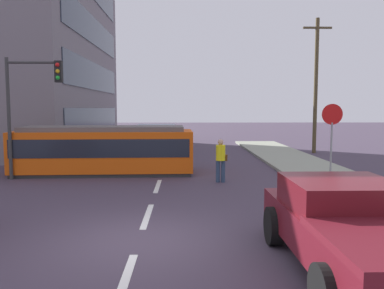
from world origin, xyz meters
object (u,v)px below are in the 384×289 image
object	(u,v)px
city_bus	(155,137)
pickup_truck_parked	(352,228)
utility_pole_mid	(316,84)
pedestrian_crossing	(221,158)
streetcar_tram	(105,149)
traffic_light_mast	(30,95)
stop_sign	(332,126)

from	to	relation	value
city_bus	pickup_truck_parked	size ratio (longest dim) A/B	1.15
city_bus	utility_pole_mid	distance (m)	10.74
pedestrian_crossing	pickup_truck_parked	xyz separation A→B (m)	(1.49, -8.43, -0.15)
streetcar_tram	utility_pole_mid	world-z (taller)	utility_pole_mid
pickup_truck_parked	utility_pole_mid	distance (m)	19.39
pickup_truck_parked	traffic_light_mast	bearing A→B (deg)	134.48
city_bus	traffic_light_mast	bearing A→B (deg)	-114.95
utility_pole_mid	pedestrian_crossing	bearing A→B (deg)	-125.06
streetcar_tram	traffic_light_mast	distance (m)	3.77
streetcar_tram	city_bus	xyz separation A→B (m)	(1.62, 7.64, -0.06)
pickup_truck_parked	utility_pole_mid	xyz separation A→B (m)	(5.41, 18.27, 3.61)
streetcar_tram	city_bus	world-z (taller)	streetcar_tram
city_bus	traffic_light_mast	xyz separation A→B (m)	(-4.23, -9.10, 2.35)
city_bus	pedestrian_crossing	distance (m)	10.37
traffic_light_mast	city_bus	bearing A→B (deg)	65.05
stop_sign	utility_pole_mid	bearing A→B (deg)	74.64
pedestrian_crossing	city_bus	bearing A→B (deg)	108.44
traffic_light_mast	utility_pole_mid	world-z (taller)	utility_pole_mid
stop_sign	traffic_light_mast	xyz separation A→B (m)	(-11.51, 1.49, 1.17)
stop_sign	traffic_light_mast	world-z (taller)	traffic_light_mast
city_bus	pedestrian_crossing	xyz separation A→B (m)	(3.28, -9.84, -0.07)
city_bus	utility_pole_mid	world-z (taller)	utility_pole_mid
city_bus	stop_sign	size ratio (longest dim) A/B	2.00
pedestrian_crossing	stop_sign	distance (m)	4.25
utility_pole_mid	stop_sign	bearing A→B (deg)	-105.36
streetcar_tram	traffic_light_mast	size ratio (longest dim) A/B	1.59
streetcar_tram	traffic_light_mast	world-z (taller)	traffic_light_mast
pickup_truck_parked	city_bus	bearing A→B (deg)	104.64
pedestrian_crossing	traffic_light_mast	xyz separation A→B (m)	(-7.51, 0.74, 2.43)
pickup_truck_parked	traffic_light_mast	xyz separation A→B (m)	(-9.00, 9.17, 2.57)
pedestrian_crossing	pickup_truck_parked	distance (m)	8.56
streetcar_tram	pickup_truck_parked	distance (m)	12.40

